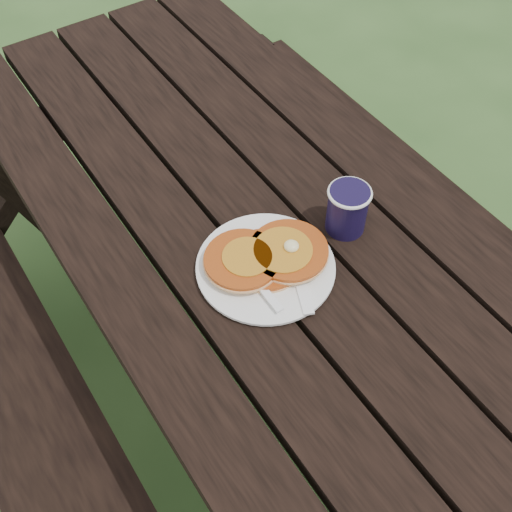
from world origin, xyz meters
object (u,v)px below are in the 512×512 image
picnic_table (264,330)px  plate (266,267)px  coffee_cup (348,207)px  pancake_stack (267,256)px

picnic_table → plate: bearing=-125.0°
coffee_cup → plate: bearing=180.0°
plate → pancake_stack: 0.02m
plate → pancake_stack: (0.01, 0.01, 0.02)m
plate → coffee_cup: size_ratio=2.53×
picnic_table → pancake_stack: (-0.05, -0.07, 0.41)m
pancake_stack → coffee_cup: (0.18, -0.01, 0.03)m
pancake_stack → plate: bearing=-138.2°
picnic_table → pancake_stack: bearing=-123.3°
picnic_table → coffee_cup: (0.13, -0.08, 0.44)m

